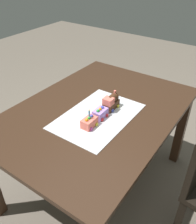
{
  "coord_description": "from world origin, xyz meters",
  "views": [
    {
      "loc": [
        1.12,
        0.79,
        1.65
      ],
      "look_at": [
        0.06,
        0.05,
        0.77
      ],
      "focal_mm": 38.78,
      "sensor_mm": 36.0,
      "label": 1
    }
  ],
  "objects_px": {
    "dining_table": "(97,122)",
    "cake_car_hopper_lavender": "(100,113)",
    "cake_locomotive": "(111,102)",
    "birthday_candle": "(89,113)",
    "cake_car_gondola_coral": "(89,122)"
  },
  "relations": [
    {
      "from": "birthday_candle",
      "to": "cake_car_hopper_lavender",
      "type": "bearing_deg",
      "value": 180.0
    },
    {
      "from": "cake_car_gondola_coral",
      "to": "birthday_candle",
      "type": "xyz_separation_m",
      "value": [
        -0.0,
        -0.0,
        0.07
      ]
    },
    {
      "from": "cake_locomotive",
      "to": "cake_car_hopper_lavender",
      "type": "distance_m",
      "value": 0.13
    },
    {
      "from": "cake_car_hopper_lavender",
      "to": "cake_car_gondola_coral",
      "type": "relative_size",
      "value": 1.0
    },
    {
      "from": "dining_table",
      "to": "cake_locomotive",
      "type": "xyz_separation_m",
      "value": [
        -0.06,
        0.07,
        0.16
      ]
    },
    {
      "from": "cake_car_gondola_coral",
      "to": "dining_table",
      "type": "bearing_deg",
      "value": -158.13
    },
    {
      "from": "dining_table",
      "to": "cake_car_hopper_lavender",
      "type": "bearing_deg",
      "value": 48.74
    },
    {
      "from": "dining_table",
      "to": "cake_car_hopper_lavender",
      "type": "relative_size",
      "value": 14.0
    },
    {
      "from": "cake_car_gondola_coral",
      "to": "birthday_candle",
      "type": "bearing_deg",
      "value": -180.0
    },
    {
      "from": "dining_table",
      "to": "cake_locomotive",
      "type": "height_order",
      "value": "cake_locomotive"
    },
    {
      "from": "cake_car_gondola_coral",
      "to": "birthday_candle",
      "type": "relative_size",
      "value": 1.87
    },
    {
      "from": "cake_car_gondola_coral",
      "to": "birthday_candle",
      "type": "height_order",
      "value": "birthday_candle"
    },
    {
      "from": "dining_table",
      "to": "cake_car_hopper_lavender",
      "type": "distance_m",
      "value": 0.17
    },
    {
      "from": "cake_car_hopper_lavender",
      "to": "cake_car_gondola_coral",
      "type": "height_order",
      "value": "same"
    },
    {
      "from": "cake_locomotive",
      "to": "birthday_candle",
      "type": "distance_m",
      "value": 0.25
    }
  ]
}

